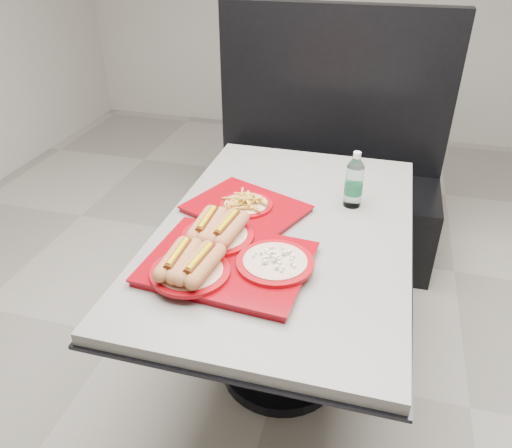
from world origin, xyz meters
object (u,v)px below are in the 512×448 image
(booth_bench, at_px, (323,182))
(water_bottle, at_px, (354,183))
(diner_table, at_px, (284,263))
(tray_near, at_px, (222,255))
(tray_far, at_px, (246,206))

(booth_bench, xyz_separation_m, water_bottle, (0.22, -0.87, 0.45))
(diner_table, relative_size, tray_near, 2.60)
(tray_far, bearing_deg, tray_near, -86.32)
(water_bottle, bearing_deg, diner_table, -134.04)
(diner_table, relative_size, tray_far, 2.78)
(booth_bench, bearing_deg, diner_table, -90.00)
(booth_bench, distance_m, tray_near, 1.44)
(booth_bench, bearing_deg, tray_near, -96.11)
(tray_near, bearing_deg, booth_bench, 83.89)
(diner_table, xyz_separation_m, tray_near, (-0.15, -0.29, 0.21))
(tray_near, height_order, water_bottle, water_bottle)
(tray_near, relative_size, tray_far, 1.07)
(tray_far, relative_size, water_bottle, 2.26)
(diner_table, height_order, booth_bench, booth_bench)
(diner_table, xyz_separation_m, booth_bench, (0.00, 1.09, -0.18))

